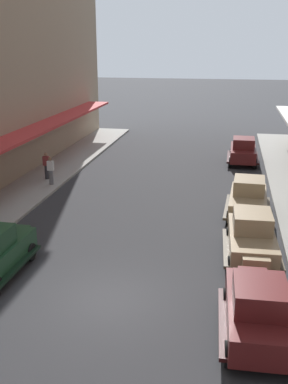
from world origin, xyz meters
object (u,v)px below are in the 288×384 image
(parked_car_0, at_px, (243,150))
(parked_car_3, at_px, (252,236))
(pedestrian_5, at_px, (46,166))
(parked_car_4, at_px, (248,198))
(pedestrian_2, at_px, (51,171))
(parked_car_2, at_px, (258,308))

(parked_car_0, relative_size, parked_car_3, 0.99)
(pedestrian_5, bearing_deg, parked_car_4, -17.75)
(parked_car_4, bearing_deg, parked_car_3, -89.84)
(parked_car_3, bearing_deg, pedestrian_2, 146.26)
(parked_car_0, bearing_deg, pedestrian_5, -150.27)
(parked_car_0, height_order, parked_car_4, same)
(parked_car_2, distance_m, pedestrian_2, 16.84)
(parked_car_3, bearing_deg, parked_car_4, 90.16)
(parked_car_3, height_order, pedestrian_2, parked_car_3)
(pedestrian_2, height_order, pedestrian_5, same)
(parked_car_2, bearing_deg, parked_car_0, 90.24)
(pedestrian_5, bearing_deg, parked_car_3, -35.61)
(pedestrian_2, relative_size, pedestrian_5, 1.00)
(parked_car_0, height_order, pedestrian_2, parked_car_0)
(parked_car_2, height_order, parked_car_4, same)
(parked_car_4, bearing_deg, parked_car_2, -89.93)
(parked_car_2, distance_m, pedestrian_5, 18.08)
(parked_car_0, distance_m, pedestrian_5, 13.55)
(parked_car_0, bearing_deg, parked_car_3, -89.67)
(parked_car_3, relative_size, pedestrian_5, 2.63)
(pedestrian_2, xyz_separation_m, pedestrian_5, (-0.69, 1.04, 0.00))
(parked_car_4, bearing_deg, parked_car_0, 90.40)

